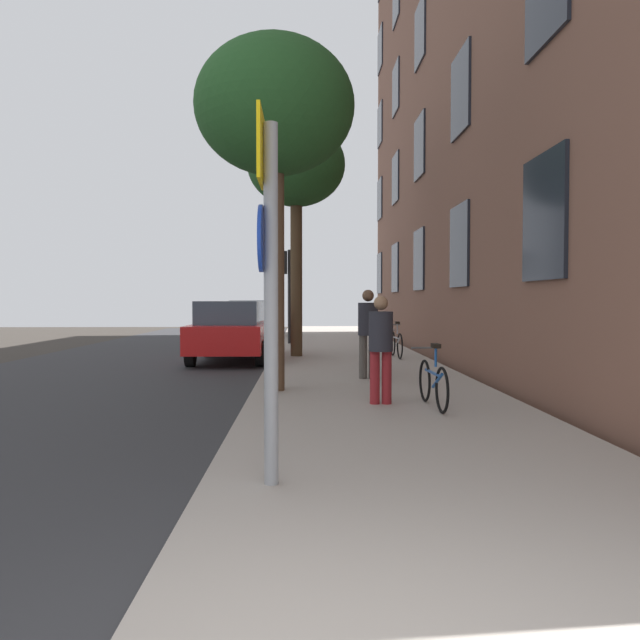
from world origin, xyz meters
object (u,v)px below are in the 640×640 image
(sign_post, at_px, (268,269))
(tree_near, at_px, (275,110))
(pedestrian_0, at_px, (381,342))
(tree_far, at_px, (296,168))
(traffic_light, at_px, (286,279))
(car_1, at_px, (251,319))
(bicycle_0, at_px, (433,382))
(bicycle_2, at_px, (396,343))
(pedestrian_1, at_px, (368,328))
(bicycle_1, at_px, (385,354))
(car_0, at_px, (231,330))

(sign_post, height_order, tree_near, tree_near)
(sign_post, distance_m, pedestrian_0, 4.34)
(tree_far, bearing_deg, traffic_light, 94.84)
(sign_post, relative_size, car_1, 0.71)
(sign_post, xyz_separation_m, pedestrian_0, (1.44, 3.99, -0.89))
(traffic_light, distance_m, pedestrian_0, 12.96)
(tree_near, bearing_deg, bicycle_0, -36.74)
(sign_post, bearing_deg, tree_near, 92.02)
(bicycle_2, distance_m, car_1, 11.10)
(pedestrian_1, bearing_deg, tree_near, -138.82)
(tree_near, xyz_separation_m, pedestrian_0, (1.63, -1.44, -3.83))
(car_1, bearing_deg, traffic_light, -70.72)
(tree_far, distance_m, bicycle_2, 5.50)
(traffic_light, height_order, pedestrian_0, traffic_light)
(bicycle_0, relative_size, bicycle_1, 0.97)
(car_1, bearing_deg, sign_post, -84.80)
(tree_near, relative_size, car_0, 1.37)
(car_0, bearing_deg, traffic_light, 75.59)
(tree_near, xyz_separation_m, tree_far, (0.28, 6.50, 0.40))
(sign_post, relative_size, tree_far, 0.49)
(traffic_light, relative_size, pedestrian_1, 1.89)
(tree_near, height_order, bicycle_0, tree_near)
(traffic_light, xyz_separation_m, bicycle_1, (2.37, -8.60, -1.89))
(bicycle_1, height_order, car_0, car_0)
(sign_post, xyz_separation_m, car_1, (-1.95, 21.43, -1.09))
(traffic_light, xyz_separation_m, bicycle_2, (3.09, -5.38, -1.89))
(bicycle_2, bearing_deg, bicycle_1, -102.59)
(car_0, bearing_deg, pedestrian_1, -55.21)
(bicycle_1, height_order, pedestrian_1, pedestrian_1)
(bicycle_0, bearing_deg, bicycle_1, 91.39)
(traffic_light, distance_m, bicycle_2, 6.48)
(sign_post, xyz_separation_m, tree_near, (-0.19, 5.43, 2.94))
(tree_near, xyz_separation_m, pedestrian_1, (1.75, 1.53, -3.75))
(bicycle_2, xyz_separation_m, pedestrian_1, (-1.22, -4.43, 0.62))
(traffic_light, bearing_deg, bicycle_1, -74.61)
(traffic_light, xyz_separation_m, pedestrian_0, (1.76, -12.77, -1.35))
(car_1, bearing_deg, bicycle_0, -76.97)
(bicycle_2, height_order, pedestrian_1, pedestrian_1)
(bicycle_0, height_order, car_0, car_0)
(pedestrian_1, bearing_deg, sign_post, -102.61)
(pedestrian_0, bearing_deg, car_0, 112.20)
(sign_post, xyz_separation_m, traffic_light, (-0.32, 16.76, 0.46))
(sign_post, distance_m, bicycle_2, 11.80)
(tree_far, distance_m, bicycle_0, 9.76)
(bicycle_0, distance_m, pedestrian_0, 0.96)
(sign_post, relative_size, bicycle_0, 1.90)
(tree_near, distance_m, bicycle_1, 5.62)
(traffic_light, xyz_separation_m, car_1, (-1.63, 4.66, -1.55))
(pedestrian_0, bearing_deg, bicycle_1, 81.68)
(pedestrian_1, height_order, car_0, pedestrian_1)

